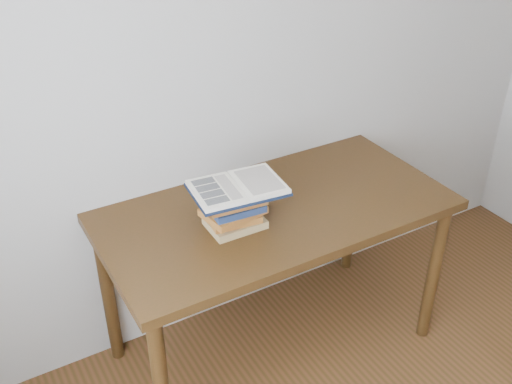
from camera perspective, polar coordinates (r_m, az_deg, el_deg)
desk at (r=2.58m, az=1.91°, el=-3.24°), size 1.49×0.74×0.80m
book_stack at (r=2.35m, az=-2.18°, el=-1.54°), size 0.25×0.19×0.18m
open_book at (r=2.29m, az=-1.76°, el=0.42°), size 0.38×0.28×0.03m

